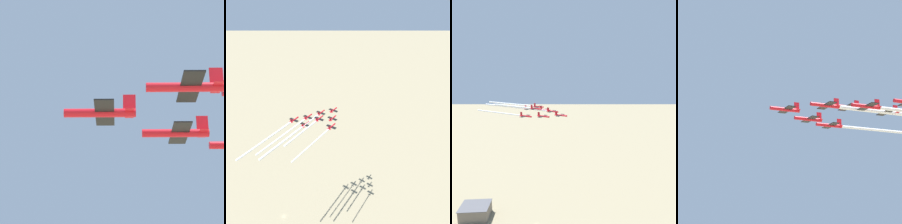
# 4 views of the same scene
# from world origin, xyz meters

# --- Properties ---
(jet_0) EXTENTS (8.76, 8.60, 3.10)m
(jet_0) POSITION_xyz_m (-22.16, 56.32, 128.55)
(jet_0) COLOR red
(jet_1) EXTENTS (8.76, 8.60, 3.10)m
(jet_1) POSITION_xyz_m (-16.66, 45.79, 129.31)
(jet_1) COLOR red
(jet_2) EXTENTS (8.76, 8.60, 3.10)m
(jet_2) POSITION_xyz_m (-10.28, 56.02, 127.96)
(jet_2) COLOR red
(jet_3) EXTENTS (8.76, 8.60, 3.10)m
(jet_3) POSITION_xyz_m (-11.16, 35.26, 128.54)
(jet_3) COLOR red
(jet_4) EXTENTS (8.76, 8.60, 3.10)m
(jet_4) POSITION_xyz_m (-4.78, 45.49, 131.41)
(jet_4) COLOR red
(jet_5) EXTENTS (8.76, 8.60, 3.10)m
(jet_5) POSITION_xyz_m (1.59, 55.71, 128.21)
(jet_5) COLOR red
(jet_7) EXTENTS (8.76, 8.60, 3.10)m
(jet_7) POSITION_xyz_m (0.72, 34.96, 129.37)
(jet_7) COLOR red
(smoke_trail_1) EXTENTS (29.40, 18.97, 1.23)m
(smoke_trail_1) POSITION_xyz_m (1.31, 34.59, 129.26)
(smoke_trail_1) COLOR white
(smoke_trail_5) EXTENTS (35.63, 22.69, 0.91)m
(smoke_trail_5) POSITION_xyz_m (22.76, 42.51, 128.17)
(smoke_trail_5) COLOR white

